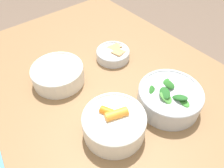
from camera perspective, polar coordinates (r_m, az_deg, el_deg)
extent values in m
cube|color=olive|center=(0.71, -1.78, -2.35)|extent=(1.11, 0.81, 0.03)
cube|color=brown|center=(1.41, -2.65, 5.83)|extent=(0.06, 0.06, 0.73)
cylinder|color=silver|center=(0.58, 0.54, -10.55)|extent=(0.17, 0.17, 0.06)
torus|color=silver|center=(0.55, 0.57, -8.74)|extent=(0.17, 0.17, 0.01)
cylinder|color=orange|center=(0.59, -2.96, -7.52)|extent=(0.03, 0.06, 0.02)
cylinder|color=orange|center=(0.56, 2.07, -10.23)|extent=(0.05, 0.04, 0.02)
cylinder|color=orange|center=(0.57, 1.07, -9.34)|extent=(0.02, 0.05, 0.02)
cylinder|color=orange|center=(0.56, -0.75, -7.37)|extent=(0.05, 0.04, 0.02)
cylinder|color=orange|center=(0.55, 1.20, -7.87)|extent=(0.04, 0.06, 0.02)
cylinder|color=silver|center=(0.66, 14.67, -3.68)|extent=(0.18, 0.18, 0.06)
torus|color=silver|center=(0.63, 15.17, -1.91)|extent=(0.18, 0.18, 0.01)
ellipsoid|color=#235B23|center=(0.61, 13.65, -2.27)|extent=(0.05, 0.05, 0.01)
ellipsoid|color=#235B23|center=(0.63, 17.15, -3.36)|extent=(0.06, 0.05, 0.05)
ellipsoid|color=#4C933D|center=(0.67, 13.32, 1.05)|extent=(0.07, 0.06, 0.02)
ellipsoid|color=#4C933D|center=(0.61, 14.23, -3.75)|extent=(0.06, 0.05, 0.04)
ellipsoid|color=#2D7028|center=(0.63, 14.66, -0.08)|extent=(0.04, 0.05, 0.03)
ellipsoid|color=#2D7028|center=(0.63, 10.56, -2.06)|extent=(0.04, 0.04, 0.04)
ellipsoid|color=#2D7028|center=(0.67, 13.35, 0.83)|extent=(0.06, 0.06, 0.04)
ellipsoid|color=#3D8433|center=(0.62, 18.46, -4.42)|extent=(0.05, 0.05, 0.02)
cylinder|color=silver|center=(0.73, -13.86, 2.37)|extent=(0.17, 0.17, 0.05)
torus|color=silver|center=(0.71, -14.24, 3.93)|extent=(0.17, 0.17, 0.01)
cylinder|color=#936042|center=(0.74, -13.75, 1.91)|extent=(0.15, 0.15, 0.03)
ellipsoid|color=#A36B4C|center=(0.75, -11.29, 5.53)|extent=(0.01, 0.01, 0.01)
ellipsoid|color=#A36B4C|center=(0.74, -16.98, 3.82)|extent=(0.01, 0.01, 0.01)
ellipsoid|color=#8E5B3D|center=(0.72, -8.86, 4.35)|extent=(0.01, 0.01, 0.01)
ellipsoid|color=#8E5B3D|center=(0.69, -10.72, 1.41)|extent=(0.01, 0.01, 0.01)
ellipsoid|color=#A36B4C|center=(0.70, -12.01, 1.88)|extent=(0.01, 0.01, 0.01)
ellipsoid|color=#8E5B3D|center=(0.70, -17.55, 0.50)|extent=(0.01, 0.01, 0.01)
ellipsoid|color=#8E5B3D|center=(0.71, -9.42, 3.25)|extent=(0.01, 0.01, 0.01)
ellipsoid|color=#AD7551|center=(0.72, -18.81, 1.43)|extent=(0.01, 0.01, 0.01)
ellipsoid|color=#AD7551|center=(0.73, -17.56, 3.13)|extent=(0.01, 0.01, 0.01)
ellipsoid|color=#8E5B3D|center=(0.71, -18.01, 0.89)|extent=(0.01, 0.01, 0.01)
ellipsoid|color=#8E5B3D|center=(0.77, -12.89, 6.54)|extent=(0.01, 0.01, 0.01)
ellipsoid|color=#A36B4C|center=(0.72, -17.70, 1.97)|extent=(0.01, 0.01, 0.01)
cylinder|color=#E0A88E|center=(0.71, -13.44, 3.16)|extent=(0.03, 0.03, 0.01)
cylinder|color=tan|center=(0.75, -17.45, 4.51)|extent=(0.03, 0.03, 0.01)
cylinder|color=tan|center=(0.70, -12.11, 2.09)|extent=(0.03, 0.03, 0.01)
cylinder|color=tan|center=(0.77, -14.63, 6.30)|extent=(0.03, 0.03, 0.01)
cylinder|color=silver|center=(0.81, 0.25, 7.68)|extent=(0.12, 0.12, 0.03)
torus|color=silver|center=(0.80, 0.25, 8.54)|extent=(0.12, 0.12, 0.01)
cube|color=tan|center=(0.82, 0.38, 9.07)|extent=(0.05, 0.04, 0.02)
cube|color=tan|center=(0.82, 0.53, 9.47)|extent=(0.05, 0.06, 0.02)
cube|color=tan|center=(0.80, 0.41, 8.63)|extent=(0.07, 0.07, 0.02)
cube|color=tan|center=(0.79, 1.72, 8.25)|extent=(0.05, 0.05, 0.01)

